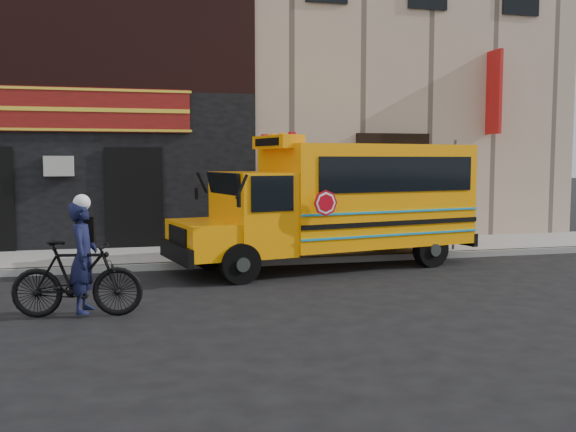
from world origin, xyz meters
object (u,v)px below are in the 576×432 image
(school_bus, at_px, (342,200))
(sign_pole, at_px, (455,192))
(cyclist, at_px, (83,260))
(bicycle, at_px, (77,279))

(school_bus, bearing_deg, sign_pole, 15.08)
(cyclist, bearing_deg, sign_pole, -54.54)
(school_bus, distance_m, bicycle, 6.52)
(school_bus, height_order, sign_pole, school_bus)
(school_bus, relative_size, bicycle, 3.64)
(sign_pole, bearing_deg, cyclist, -153.90)
(bicycle, height_order, cyclist, cyclist)
(school_bus, height_order, cyclist, school_bus)
(cyclist, bearing_deg, bicycle, 140.83)
(school_bus, height_order, bicycle, school_bus)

